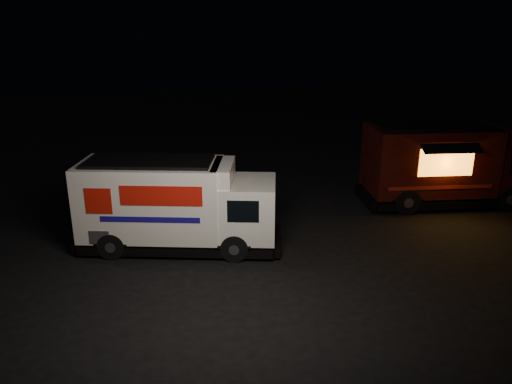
{
  "coord_description": "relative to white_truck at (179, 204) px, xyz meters",
  "views": [
    {
      "loc": [
        -3.86,
        -13.47,
        6.76
      ],
      "look_at": [
        0.23,
        2.0,
        1.3
      ],
      "focal_mm": 35.0,
      "sensor_mm": 36.0,
      "label": 1
    }
  ],
  "objects": [
    {
      "name": "white_truck",
      "position": [
        0.0,
        0.0,
        0.0
      ],
      "size": [
        6.64,
        3.91,
        2.85
      ],
      "primitive_type": null,
      "rotation": [
        0.0,
        0.0,
        -0.3
      ],
      "color": "white",
      "rests_on": "ground"
    },
    {
      "name": "ground",
      "position": [
        2.47,
        -1.14,
        -1.42
      ],
      "size": [
        80.0,
        80.0,
        0.0
      ],
      "primitive_type": "plane",
      "color": "black",
      "rests_on": "ground"
    },
    {
      "name": "red_truck",
      "position": [
        10.64,
        1.45,
        0.15
      ],
      "size": [
        7.1,
        3.59,
        3.15
      ],
      "primitive_type": null,
      "rotation": [
        0.0,
        0.0,
        -0.17
      ],
      "color": "#3B120A",
      "rests_on": "ground"
    }
  ]
}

